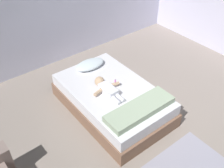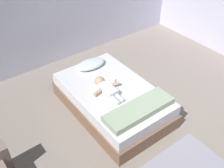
{
  "view_description": "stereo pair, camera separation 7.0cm",
  "coord_description": "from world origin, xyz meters",
  "px_view_note": "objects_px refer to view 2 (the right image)",
  "views": [
    {
      "loc": [
        -2.14,
        -1.55,
        3.13
      ],
      "look_at": [
        -0.13,
        1.02,
        0.55
      ],
      "focal_mm": 41.57,
      "sensor_mm": 36.0,
      "label": 1
    },
    {
      "loc": [
        -2.08,
        -1.59,
        3.13
      ],
      "look_at": [
        -0.13,
        1.02,
        0.55
      ],
      "focal_mm": 41.57,
      "sensor_mm": 36.0,
      "label": 2
    }
  ],
  "objects_px": {
    "bed": "(112,99)",
    "toothbrush": "(115,82)",
    "pillow": "(91,64)",
    "baby": "(106,88)"
  },
  "relations": [
    {
      "from": "baby",
      "to": "bed",
      "type": "bearing_deg",
      "value": -9.45
    },
    {
      "from": "bed",
      "to": "baby",
      "type": "height_order",
      "value": "baby"
    },
    {
      "from": "bed",
      "to": "toothbrush",
      "type": "relative_size",
      "value": 15.12
    },
    {
      "from": "bed",
      "to": "pillow",
      "type": "height_order",
      "value": "pillow"
    },
    {
      "from": "baby",
      "to": "pillow",
      "type": "bearing_deg",
      "value": 76.64
    },
    {
      "from": "bed",
      "to": "toothbrush",
      "type": "xyz_separation_m",
      "value": [
        0.15,
        0.11,
        0.24
      ]
    },
    {
      "from": "toothbrush",
      "to": "pillow",
      "type": "bearing_deg",
      "value": 98.03
    },
    {
      "from": "baby",
      "to": "toothbrush",
      "type": "bearing_deg",
      "value": 19.87
    },
    {
      "from": "bed",
      "to": "toothbrush",
      "type": "bearing_deg",
      "value": 35.66
    },
    {
      "from": "pillow",
      "to": "bed",
      "type": "bearing_deg",
      "value": -95.16
    }
  ]
}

